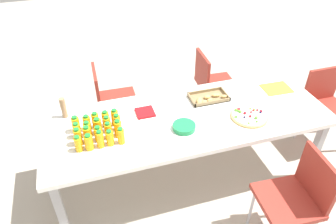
# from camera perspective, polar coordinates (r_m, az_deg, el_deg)

# --- Properties ---
(ground_plane) EXTENTS (12.00, 12.00, 0.00)m
(ground_plane) POSITION_cam_1_polar(r_m,az_deg,el_deg) (3.13, 3.11, -11.42)
(ground_plane) COLOR #B2A899
(party_table) EXTENTS (2.36, 0.86, 0.73)m
(party_table) POSITION_cam_1_polar(r_m,az_deg,el_deg) (2.66, 3.58, -1.84)
(party_table) COLOR white
(party_table) RESTS_ON ground_plane
(chair_end) EXTENTS (0.40, 0.40, 0.83)m
(chair_end) POSITION_cam_1_polar(r_m,az_deg,el_deg) (3.54, 26.44, 1.53)
(chair_end) COLOR maroon
(chair_end) RESTS_ON ground_plane
(chair_far_left) EXTENTS (0.41, 0.41, 0.83)m
(chair_far_left) POSITION_cam_1_polar(r_m,az_deg,el_deg) (3.30, -10.38, 2.57)
(chair_far_left) COLOR maroon
(chair_far_left) RESTS_ON ground_plane
(chair_near_right) EXTENTS (0.42, 0.42, 0.83)m
(chair_near_right) POSITION_cam_1_polar(r_m,az_deg,el_deg) (2.52, 22.19, -13.62)
(chair_near_right) COLOR maroon
(chair_near_right) RESTS_ON ground_plane
(chair_far_right) EXTENTS (0.42, 0.42, 0.83)m
(chair_far_right) POSITION_cam_1_polar(r_m,az_deg,el_deg) (3.54, 7.80, 5.52)
(chair_far_right) COLOR maroon
(chair_far_right) RESTS_ON ground_plane
(juice_bottle_0) EXTENTS (0.05, 0.05, 0.13)m
(juice_bottle_0) POSITION_cam_1_polar(r_m,az_deg,el_deg) (2.36, -15.83, -5.53)
(juice_bottle_0) COLOR #F9AB14
(juice_bottle_0) RESTS_ON party_table
(juice_bottle_1) EXTENTS (0.06, 0.06, 0.13)m
(juice_bottle_1) POSITION_cam_1_polar(r_m,az_deg,el_deg) (2.36, -14.04, -5.30)
(juice_bottle_1) COLOR #FAAE14
(juice_bottle_1) RESTS_ON party_table
(juice_bottle_2) EXTENTS (0.05, 0.05, 0.15)m
(juice_bottle_2) POSITION_cam_1_polar(r_m,az_deg,el_deg) (2.35, -12.12, -4.83)
(juice_bottle_2) COLOR #F9AB14
(juice_bottle_2) RESTS_ON party_table
(juice_bottle_3) EXTENTS (0.06, 0.06, 0.13)m
(juice_bottle_3) POSITION_cam_1_polar(r_m,az_deg,el_deg) (2.36, -10.39, -4.61)
(juice_bottle_3) COLOR #FAAF14
(juice_bottle_3) RESTS_ON party_table
(juice_bottle_4) EXTENTS (0.05, 0.05, 0.14)m
(juice_bottle_4) POSITION_cam_1_polar(r_m,az_deg,el_deg) (2.36, -8.45, -4.29)
(juice_bottle_4) COLOR #F9AD14
(juice_bottle_4) RESTS_ON party_table
(juice_bottle_5) EXTENTS (0.06, 0.06, 0.15)m
(juice_bottle_5) POSITION_cam_1_polar(r_m,az_deg,el_deg) (2.41, -15.87, -4.35)
(juice_bottle_5) COLOR #F9AB14
(juice_bottle_5) RESTS_ON party_table
(juice_bottle_6) EXTENTS (0.06, 0.06, 0.15)m
(juice_bottle_6) POSITION_cam_1_polar(r_m,az_deg,el_deg) (2.41, -14.26, -4.03)
(juice_bottle_6) COLOR #F9AE14
(juice_bottle_6) RESTS_ON party_table
(juice_bottle_7) EXTENTS (0.06, 0.06, 0.13)m
(juice_bottle_7) POSITION_cam_1_polar(r_m,az_deg,el_deg) (2.41, -12.41, -3.89)
(juice_bottle_7) COLOR #F9AB14
(juice_bottle_7) RESTS_ON party_table
(juice_bottle_8) EXTENTS (0.06, 0.06, 0.15)m
(juice_bottle_8) POSITION_cam_1_polar(r_m,az_deg,el_deg) (2.41, -10.67, -3.37)
(juice_bottle_8) COLOR #F9AB14
(juice_bottle_8) RESTS_ON party_table
(juice_bottle_9) EXTENTS (0.06, 0.06, 0.15)m
(juice_bottle_9) POSITION_cam_1_polar(r_m,az_deg,el_deg) (2.42, -8.97, -2.99)
(juice_bottle_9) COLOR #FAAF14
(juice_bottle_9) RESTS_ON party_table
(juice_bottle_10) EXTENTS (0.06, 0.06, 0.14)m
(juice_bottle_10) POSITION_cam_1_polar(r_m,az_deg,el_deg) (2.48, -16.04, -3.25)
(juice_bottle_10) COLOR #FAAE14
(juice_bottle_10) RESTS_ON party_table
(juice_bottle_11) EXTENTS (0.06, 0.06, 0.13)m
(juice_bottle_11) POSITION_cam_1_polar(r_m,az_deg,el_deg) (2.47, -14.26, -3.05)
(juice_bottle_11) COLOR #F9AB14
(juice_bottle_11) RESTS_ON party_table
(juice_bottle_12) EXTENTS (0.06, 0.06, 0.15)m
(juice_bottle_12) POSITION_cam_1_polar(r_m,az_deg,el_deg) (2.46, -12.49, -2.63)
(juice_bottle_12) COLOR #F9AE14
(juice_bottle_12) RESTS_ON party_table
(juice_bottle_13) EXTENTS (0.05, 0.05, 0.15)m
(juice_bottle_13) POSITION_cam_1_polar(r_m,az_deg,el_deg) (2.47, -10.85, -2.23)
(juice_bottle_13) COLOR #FAAD14
(juice_bottle_13) RESTS_ON party_table
(juice_bottle_14) EXTENTS (0.05, 0.05, 0.15)m
(juice_bottle_14) POSITION_cam_1_polar(r_m,az_deg,el_deg) (2.47, -9.13, -1.91)
(juice_bottle_14) COLOR #FAAF14
(juice_bottle_14) RESTS_ON party_table
(juice_bottle_15) EXTENTS (0.06, 0.06, 0.14)m
(juice_bottle_15) POSITION_cam_1_polar(r_m,az_deg,el_deg) (2.53, -16.22, -2.17)
(juice_bottle_15) COLOR #F9AF14
(juice_bottle_15) RESTS_ON party_table
(juice_bottle_16) EXTENTS (0.06, 0.06, 0.13)m
(juice_bottle_16) POSITION_cam_1_polar(r_m,az_deg,el_deg) (2.53, -14.36, -1.93)
(juice_bottle_16) COLOR #FAAF14
(juice_bottle_16) RESTS_ON party_table
(juice_bottle_17) EXTENTS (0.06, 0.06, 0.14)m
(juice_bottle_17) POSITION_cam_1_polar(r_m,az_deg,el_deg) (2.53, -12.89, -1.53)
(juice_bottle_17) COLOR #F9AF14
(juice_bottle_17) RESTS_ON party_table
(juice_bottle_18) EXTENTS (0.06, 0.06, 0.14)m
(juice_bottle_18) POSITION_cam_1_polar(r_m,az_deg,el_deg) (2.53, -11.13, -1.28)
(juice_bottle_18) COLOR #FAAD14
(juice_bottle_18) RESTS_ON party_table
(juice_bottle_19) EXTENTS (0.06, 0.06, 0.15)m
(juice_bottle_19) POSITION_cam_1_polar(r_m,az_deg,el_deg) (2.53, -9.53, -0.99)
(juice_bottle_19) COLOR #F9AB14
(juice_bottle_19) RESTS_ON party_table
(fruit_pizza) EXTENTS (0.30, 0.30, 0.05)m
(fruit_pizza) POSITION_cam_1_polar(r_m,az_deg,el_deg) (2.69, 14.36, -0.66)
(fruit_pizza) COLOR tan
(fruit_pizza) RESTS_ON party_table
(snack_tray) EXTENTS (0.34, 0.20, 0.04)m
(snack_tray) POSITION_cam_1_polar(r_m,az_deg,el_deg) (2.84, 7.31, 2.54)
(snack_tray) COLOR olive
(snack_tray) RESTS_ON party_table
(plate_stack) EXTENTS (0.18, 0.18, 0.04)m
(plate_stack) POSITION_cam_1_polar(r_m,az_deg,el_deg) (2.49, 2.92, -2.67)
(plate_stack) COLOR #1E8C4C
(plate_stack) RESTS_ON party_table
(napkin_stack) EXTENTS (0.15, 0.15, 0.02)m
(napkin_stack) POSITION_cam_1_polar(r_m,az_deg,el_deg) (2.66, -4.14, -0.06)
(napkin_stack) COLOR red
(napkin_stack) RESTS_ON party_table
(cardboard_tube) EXTENTS (0.04, 0.04, 0.18)m
(cardboard_tube) POSITION_cam_1_polar(r_m,az_deg,el_deg) (2.70, -18.26, 0.70)
(cardboard_tube) COLOR #9E7A56
(cardboard_tube) RESTS_ON party_table
(paper_folder) EXTENTS (0.27, 0.21, 0.01)m
(paper_folder) POSITION_cam_1_polar(r_m,az_deg,el_deg) (3.13, 18.92, 4.04)
(paper_folder) COLOR yellow
(paper_folder) RESTS_ON party_table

